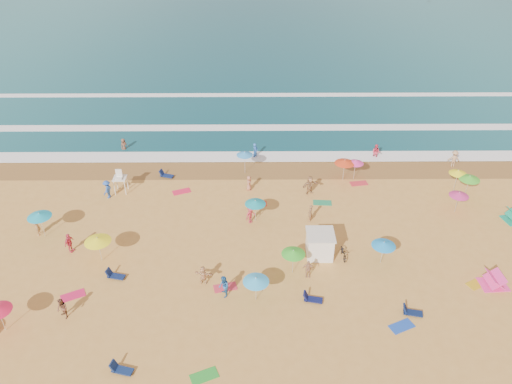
{
  "coord_description": "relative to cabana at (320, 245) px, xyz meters",
  "views": [
    {
      "loc": [
        1.01,
        -31.51,
        26.23
      ],
      "look_at": [
        1.26,
        6.0,
        1.5
      ],
      "focal_mm": 35.0,
      "sensor_mm": 36.0,
      "label": 1
    }
  ],
  "objects": [
    {
      "name": "beachgoers",
      "position": [
        -7.15,
        5.68,
        -0.17
      ],
      "size": [
        43.66,
        25.19,
        2.13
      ],
      "color": "brown",
      "rests_on": "ground"
    },
    {
      "name": "bicycle",
      "position": [
        1.9,
        -0.3,
        -0.54
      ],
      "size": [
        0.67,
        1.76,
        0.91
      ],
      "primitive_type": "imported",
      "rotation": [
        0.0,
        0.0,
        0.04
      ],
      "color": "black",
      "rests_on": "ground"
    },
    {
      "name": "beach_umbrellas",
      "position": [
        -4.64,
        1.56,
        1.07
      ],
      "size": [
        56.01,
        24.55,
        0.7
      ],
      "color": "#1D3BF8",
      "rests_on": "ground"
    },
    {
      "name": "ocean",
      "position": [
        -6.27,
        84.91,
        -1.0
      ],
      "size": [
        220.0,
        140.0,
        0.18
      ],
      "primitive_type": "cube",
      "color": "#0C4756",
      "rests_on": "ground"
    },
    {
      "name": "surf_foam",
      "position": [
        -6.27,
        22.23,
        -0.9
      ],
      "size": [
        200.0,
        18.7,
        0.05
      ],
      "color": "white",
      "rests_on": "ground"
    },
    {
      "name": "wet_sand",
      "position": [
        -6.27,
        13.41,
        -0.99
      ],
      "size": [
        220.0,
        220.0,
        0.0
      ],
      "primitive_type": "plane",
      "color": "olive",
      "rests_on": "ground"
    },
    {
      "name": "cabana_roof",
      "position": [
        0.0,
        0.0,
        1.06
      ],
      "size": [
        2.2,
        2.2,
        0.12
      ],
      "primitive_type": "cube",
      "color": "silver",
      "rests_on": "cabana"
    },
    {
      "name": "lifeguard_stand",
      "position": [
        -17.81,
        9.32,
        0.05
      ],
      "size": [
        1.2,
        1.2,
        2.1
      ],
      "primitive_type": null,
      "color": "white",
      "rests_on": "ground"
    },
    {
      "name": "popup_tents",
      "position": [
        15.2,
        0.55,
        -0.4
      ],
      "size": [
        7.37,
        9.96,
        1.2
      ],
      "color": "#FF3899",
      "rests_on": "ground"
    },
    {
      "name": "towels",
      "position": [
        -5.74,
        0.16,
        -0.98
      ],
      "size": [
        42.32,
        23.23,
        0.03
      ],
      "color": "#D71A52",
      "rests_on": "ground"
    },
    {
      "name": "loungers",
      "position": [
        2.25,
        -2.08,
        -0.83
      ],
      "size": [
        36.25,
        23.82,
        0.34
      ],
      "color": "#0F1E4F",
      "rests_on": "ground"
    },
    {
      "name": "ground",
      "position": [
        -6.27,
        0.91,
        -1.0
      ],
      "size": [
        220.0,
        220.0,
        0.0
      ],
      "primitive_type": "plane",
      "color": "gold",
      "rests_on": "ground"
    },
    {
      "name": "cabana",
      "position": [
        0.0,
        0.0,
        0.0
      ],
      "size": [
        2.0,
        2.0,
        2.0
      ],
      "primitive_type": "cube",
      "color": "white",
      "rests_on": "ground"
    }
  ]
}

